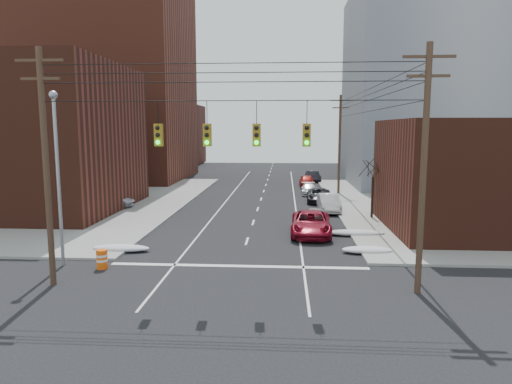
# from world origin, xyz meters

# --- Properties ---
(ground) EXTENTS (160.00, 160.00, 0.00)m
(ground) POSITION_xyz_m (0.00, 0.00, 0.00)
(ground) COLOR black
(ground) RESTS_ON ground
(building_brick_tall) EXTENTS (24.00, 20.00, 30.00)m
(building_brick_tall) POSITION_xyz_m (-24.00, 48.00, 15.00)
(building_brick_tall) COLOR brown
(building_brick_tall) RESTS_ON ground
(building_brick_near) EXTENTS (20.00, 16.00, 13.00)m
(building_brick_near) POSITION_xyz_m (-22.00, 22.00, 6.50)
(building_brick_near) COLOR #4B2116
(building_brick_near) RESTS_ON ground
(building_brick_far) EXTENTS (22.00, 18.00, 12.00)m
(building_brick_far) POSITION_xyz_m (-26.00, 74.00, 6.00)
(building_brick_far) COLOR #4B2116
(building_brick_far) RESTS_ON ground
(building_office) EXTENTS (22.00, 20.00, 25.00)m
(building_office) POSITION_xyz_m (22.00, 44.00, 12.50)
(building_office) COLOR gray
(building_office) RESTS_ON ground
(building_glass) EXTENTS (20.00, 18.00, 22.00)m
(building_glass) POSITION_xyz_m (24.00, 70.00, 11.00)
(building_glass) COLOR gray
(building_glass) RESTS_ON ground
(building_storefront) EXTENTS (16.00, 12.00, 8.00)m
(building_storefront) POSITION_xyz_m (18.00, 16.00, 4.00)
(building_storefront) COLOR #4B2116
(building_storefront) RESTS_ON ground
(utility_pole_left) EXTENTS (2.20, 0.28, 11.00)m
(utility_pole_left) POSITION_xyz_m (-8.50, 3.00, 5.78)
(utility_pole_left) COLOR #473323
(utility_pole_left) RESTS_ON ground
(utility_pole_right) EXTENTS (2.20, 0.28, 11.00)m
(utility_pole_right) POSITION_xyz_m (8.50, 3.00, 5.78)
(utility_pole_right) COLOR #473323
(utility_pole_right) RESTS_ON ground
(utility_pole_far) EXTENTS (2.20, 0.28, 11.00)m
(utility_pole_far) POSITION_xyz_m (8.50, 34.00, 5.78)
(utility_pole_far) COLOR #473323
(utility_pole_far) RESTS_ON ground
(traffic_signals) EXTENTS (17.00, 0.42, 2.02)m
(traffic_signals) POSITION_xyz_m (0.10, 2.97, 7.17)
(traffic_signals) COLOR black
(traffic_signals) RESTS_ON ground
(street_light) EXTENTS (0.44, 0.44, 9.32)m
(street_light) POSITION_xyz_m (-9.50, 6.00, 5.54)
(street_light) COLOR gray
(street_light) RESTS_ON ground
(bare_tree) EXTENTS (2.09, 2.20, 4.93)m
(bare_tree) POSITION_xyz_m (9.59, 20.00, 2.32)
(bare_tree) COLOR black
(bare_tree) RESTS_ON ground
(snow_nw) EXTENTS (3.50, 1.08, 0.42)m
(snow_nw) POSITION_xyz_m (-7.40, 9.00, 0.21)
(snow_nw) COLOR silver
(snow_nw) RESTS_ON ground
(snow_ne) EXTENTS (3.00, 1.08, 0.42)m
(snow_ne) POSITION_xyz_m (7.40, 9.50, 0.21)
(snow_ne) COLOR silver
(snow_ne) RESTS_ON ground
(snow_east_far) EXTENTS (4.00, 1.08, 0.42)m
(snow_east_far) POSITION_xyz_m (7.40, 14.00, 0.21)
(snow_east_far) COLOR silver
(snow_east_far) RESTS_ON ground
(red_pickup) EXTENTS (2.97, 6.00, 1.64)m
(red_pickup) POSITION_xyz_m (4.32, 14.08, 0.82)
(red_pickup) COLOR maroon
(red_pickup) RESTS_ON ground
(parked_car_a) EXTENTS (1.86, 3.89, 1.28)m
(parked_car_a) POSITION_xyz_m (4.80, 17.27, 0.64)
(parked_car_a) COLOR #B8B8BD
(parked_car_a) RESTS_ON ground
(parked_car_b) EXTENTS (1.86, 4.85, 1.58)m
(parked_car_b) POSITION_xyz_m (6.40, 23.09, 0.79)
(parked_car_b) COLOR beige
(parked_car_b) RESTS_ON ground
(parked_car_c) EXTENTS (2.60, 5.14, 1.39)m
(parked_car_c) POSITION_xyz_m (5.91, 28.38, 0.70)
(parked_car_c) COLOR black
(parked_car_c) RESTS_ON ground
(parked_car_d) EXTENTS (1.77, 4.27, 1.23)m
(parked_car_d) POSITION_xyz_m (5.20, 33.55, 0.62)
(parked_car_d) COLOR #B6B6BB
(parked_car_d) RESTS_ON ground
(parked_car_e) EXTENTS (1.83, 4.47, 1.52)m
(parked_car_e) POSITION_xyz_m (5.24, 40.23, 0.76)
(parked_car_e) COLOR maroon
(parked_car_e) RESTS_ON ground
(parked_car_f) EXTENTS (2.07, 4.52, 1.44)m
(parked_car_f) POSITION_xyz_m (6.40, 46.38, 0.72)
(parked_car_f) COLOR black
(parked_car_f) RESTS_ON ground
(lot_car_a) EXTENTS (4.57, 2.05, 1.46)m
(lot_car_a) POSITION_xyz_m (-15.03, 24.84, 0.88)
(lot_car_a) COLOR silver
(lot_car_a) RESTS_ON sidewalk_nw
(lot_car_b) EXTENTS (5.77, 3.54, 1.49)m
(lot_car_b) POSITION_xyz_m (-14.04, 23.08, 0.90)
(lot_car_b) COLOR #BABAC0
(lot_car_b) RESTS_ON sidewalk_nw
(lot_car_c) EXTENTS (5.74, 3.84, 1.54)m
(lot_car_c) POSITION_xyz_m (-17.38, 20.14, 0.92)
(lot_car_c) COLOR black
(lot_car_c) RESTS_ON sidewalk_nw
(lot_car_d) EXTENTS (3.59, 1.48, 1.22)m
(lot_car_d) POSITION_xyz_m (-17.72, 25.60, 0.76)
(lot_car_d) COLOR #B4B4B9
(lot_car_d) RESTS_ON sidewalk_nw
(construction_barrel) EXTENTS (0.67, 0.67, 1.03)m
(construction_barrel) POSITION_xyz_m (-7.18, 5.62, 0.53)
(construction_barrel) COLOR #E9550C
(construction_barrel) RESTS_ON ground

